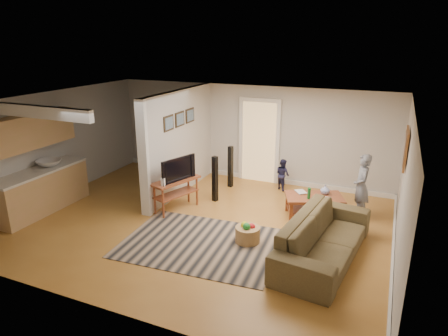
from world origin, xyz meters
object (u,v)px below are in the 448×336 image
at_px(sofa, 322,258).
at_px(speaker_right, 230,167).
at_px(tv_console, 176,183).
at_px(child, 358,217).
at_px(coffee_table, 315,200).
at_px(speaker_left, 215,179).
at_px(toddler, 282,189).
at_px(toy_basket, 248,234).

relative_size(sofa, speaker_right, 2.47).
xyz_separation_m(tv_console, child, (3.74, 1.20, -0.64)).
distance_m(coffee_table, speaker_left, 2.30).
height_order(coffee_table, tv_console, tv_console).
distance_m(coffee_table, child, 1.01).
distance_m(child, toddler, 2.15).
relative_size(tv_console, toy_basket, 2.60).
bearing_deg(speaker_left, toddler, 63.06).
bearing_deg(speaker_right, speaker_left, -76.24).
bearing_deg(coffee_table, tv_console, -162.88).
relative_size(child, toddler, 1.75).
xyz_separation_m(coffee_table, speaker_right, (-2.32, 0.94, 0.17)).
bearing_deg(speaker_right, toy_basket, -49.21).
xyz_separation_m(sofa, toy_basket, (-1.40, 0.02, 0.17)).
bearing_deg(toddler, tv_console, 85.94).
height_order(sofa, tv_console, tv_console).
bearing_deg(speaker_left, sofa, -13.69).
relative_size(sofa, speaker_left, 2.43).
relative_size(coffee_table, toddler, 1.71).
xyz_separation_m(speaker_left, child, (3.18, 0.39, -0.54)).
relative_size(coffee_table, speaker_right, 1.28).
xyz_separation_m(speaker_right, child, (3.21, -0.62, -0.53)).
relative_size(sofa, coffee_table, 1.94).
height_order(sofa, toy_basket, toy_basket).
height_order(coffee_table, toy_basket, coffee_table).
height_order(child, toddler, child).
bearing_deg(speaker_right, child, 1.09).
bearing_deg(toy_basket, speaker_left, 131.41).
height_order(tv_console, toddler, tv_console).
bearing_deg(sofa, child, -4.63).
bearing_deg(coffee_table, sofa, -73.72).
distance_m(tv_console, toddler, 2.88).
bearing_deg(toy_basket, tv_console, 158.74).
relative_size(tv_console, child, 0.86).
bearing_deg(child, speaker_left, -97.63).
bearing_deg(child, speaker_right, -115.57).
bearing_deg(sofa, coffee_table, 23.12).
relative_size(speaker_right, child, 0.77).
xyz_separation_m(speaker_left, toddler, (1.25, 1.34, -0.54)).
height_order(speaker_left, child, speaker_left).
bearing_deg(speaker_left, speaker_right, 107.67).
relative_size(toy_basket, toddler, 0.58).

